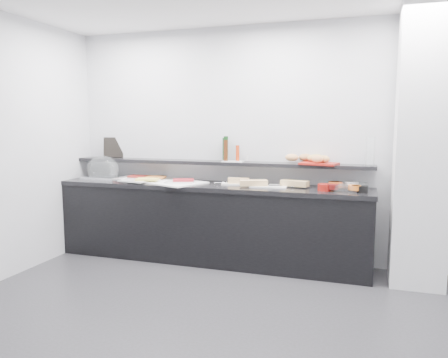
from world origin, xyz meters
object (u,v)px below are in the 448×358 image
(sandwich_plate_mid, at_px, (268,187))
(bread_tray, at_px, (319,164))
(cloche_base, at_px, (104,178))
(condiment_tray, at_px, (233,161))
(carafe, at_px, (370,152))
(framed_print, at_px, (114,147))

(sandwich_plate_mid, xyz_separation_m, bread_tray, (0.52, 0.17, 0.25))
(cloche_base, height_order, condiment_tray, condiment_tray)
(condiment_tray, height_order, carafe, carafe)
(framed_print, bearing_deg, sandwich_plate_mid, -31.08)
(cloche_base, height_order, sandwich_plate_mid, cloche_base)
(sandwich_plate_mid, distance_m, carafe, 1.12)
(bread_tray, xyz_separation_m, carafe, (0.52, 0.00, 0.14))
(condiment_tray, relative_size, carafe, 0.80)
(bread_tray, distance_m, carafe, 0.54)
(sandwich_plate_mid, xyz_separation_m, framed_print, (-2.12, 0.31, 0.37))
(cloche_base, height_order, carafe, carafe)
(cloche_base, xyz_separation_m, carafe, (3.11, 0.17, 0.38))
(sandwich_plate_mid, height_order, framed_print, framed_print)
(condiment_tray, distance_m, carafe, 1.50)
(condiment_tray, bearing_deg, sandwich_plate_mid, -22.47)
(sandwich_plate_mid, bearing_deg, cloche_base, 177.95)
(framed_print, relative_size, condiment_tray, 1.08)
(cloche_base, height_order, bread_tray, bread_tray)
(condiment_tray, bearing_deg, framed_print, 172.84)
(cloche_base, bearing_deg, condiment_tray, 8.86)
(bread_tray, relative_size, carafe, 1.28)
(framed_print, height_order, condiment_tray, framed_print)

